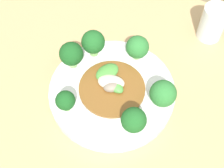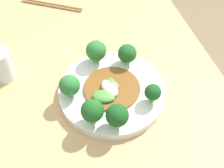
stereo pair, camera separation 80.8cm
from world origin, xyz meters
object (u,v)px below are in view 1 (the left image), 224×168
Objects in this scene: broccoli_south at (137,47)px; drinking_glass at (213,23)px; broccoli_southeast at (93,42)px; broccoli_east at (71,54)px; broccoli_northeast at (65,101)px; broccoli_west at (163,94)px; broccoli_northwest at (134,120)px; stirfry_center at (111,84)px; plate at (112,92)px.

drinking_glass reaches higher than broccoli_south.
broccoli_east is at bearing 61.47° from broccoli_southeast.
broccoli_east is (0.05, -0.11, 0.01)m from broccoli_northeast.
broccoli_east is (0.22, -0.01, 0.00)m from broccoli_west.
broccoli_west is 1.11× the size of broccoli_northwest.
drinking_glass is at bearing -120.72° from broccoli_northeast.
broccoli_northwest is 0.11m from stirfry_center.
broccoli_southeast reaches higher than broccoli_south.
broccoli_northwest is 0.21m from broccoli_southeast.
drinking_glass is (-0.13, -0.16, -0.01)m from broccoli_south.
stirfry_center is 0.30m from drinking_glass.
broccoli_south is 0.91× the size of broccoli_east.
broccoli_south is (-0.01, -0.11, 0.05)m from plate.
broccoli_south is 0.15m from broccoli_east.
broccoli_west is 0.22m from broccoli_east.
drinking_glass is (-0.07, -0.34, -0.01)m from broccoli_northwest.
broccoli_northwest reaches higher than plate.
drinking_glass is at bearing -118.54° from plate.
broccoli_east and broccoli_southeast have the same top height.
broccoli_west is 0.20m from broccoli_northeast.
broccoli_northeast is at bearing 53.04° from plate.
plate is 4.02× the size of broccoli_southeast.
broccoli_east is at bearing 35.11° from broccoli_south.
stirfry_center is at bearing 139.85° from broccoli_southeast.
broccoli_south is 0.11m from stirfry_center.
broccoli_south is 0.42× the size of stirfry_center.
plate is 0.12m from broccoli_south.
broccoli_southeast reaches higher than broccoli_west.
broccoli_southeast is at bearing 20.25° from broccoli_south.
stirfry_center is at bearing 3.55° from broccoli_west.
broccoli_east is at bearing -1.85° from broccoli_west.
broccoli_southeast is (0.10, 0.04, 0.01)m from broccoli_south.
broccoli_west reaches higher than broccoli_south.
broccoli_southeast is at bearing -40.48° from broccoli_northwest.
broccoli_west is at bearing -173.37° from plate.
broccoli_northwest is at bearing 78.69° from drinking_glass.
broccoli_southeast is at bearing -16.97° from broccoli_west.
broccoli_west is at bearing -150.57° from broccoli_northeast.
plate is 0.12m from broccoli_east.
stirfry_center is (0.08, -0.07, -0.03)m from broccoli_northwest.
broccoli_east is 0.36m from drinking_glass.
plate is at bearing 139.02° from broccoli_southeast.
broccoli_south is at bearing -44.08° from broccoli_west.
broccoli_southeast is (0.19, -0.06, 0.00)m from broccoli_west.
drinking_glass is (-0.23, -0.20, -0.02)m from broccoli_southeast.
broccoli_east is at bearing -7.63° from stirfry_center.
broccoli_northeast is 0.87× the size of broccoli_south.
stirfry_center is (0.11, 0.01, -0.03)m from broccoli_west.
broccoli_northwest is 0.89× the size of broccoli_southeast.
stirfry_center is (0.00, -0.01, 0.02)m from plate.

